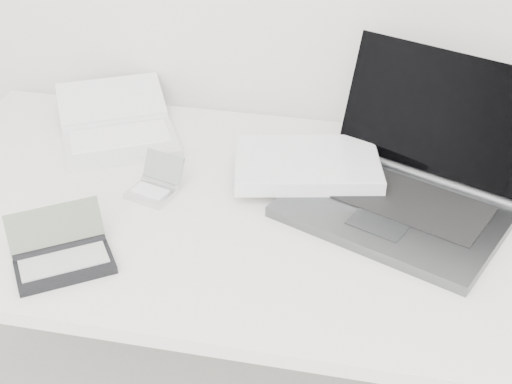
% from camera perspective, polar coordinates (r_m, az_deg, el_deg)
% --- Properties ---
extents(desk, '(1.60, 0.80, 0.73)m').
position_cam_1_polar(desk, '(1.50, 1.44, -2.70)').
color(desk, white).
rests_on(desk, ground).
extents(laptop_large, '(0.65, 0.52, 0.28)m').
position_cam_1_polar(laptop_large, '(1.50, 9.37, 1.19)').
color(laptop_large, '#505254').
rests_on(laptop_large, desk).
extents(netbook_open_white, '(0.39, 0.42, 0.07)m').
position_cam_1_polar(netbook_open_white, '(1.74, -10.98, 4.88)').
color(netbook_open_white, silver).
rests_on(netbook_open_white, desk).
extents(pda_silver, '(0.12, 0.13, 0.07)m').
position_cam_1_polar(pda_silver, '(1.52, -8.10, 0.44)').
color(pda_silver, silver).
rests_on(pda_silver, desk).
extents(palmtop_charcoal, '(0.22, 0.21, 0.09)m').
position_cam_1_polar(palmtop_charcoal, '(1.36, -15.24, -4.97)').
color(palmtop_charcoal, black).
rests_on(palmtop_charcoal, desk).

